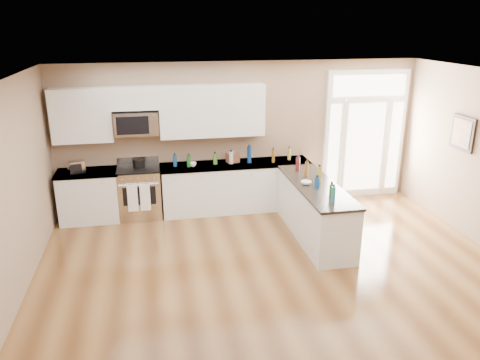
{
  "coord_description": "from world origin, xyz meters",
  "views": [
    {
      "loc": [
        -1.69,
        -4.66,
        3.5
      ],
      "look_at": [
        -0.4,
        2.0,
        1.18
      ],
      "focal_mm": 35.0,
      "sensor_mm": 36.0,
      "label": 1
    }
  ],
  "objects_px": {
    "peninsula_cabinet": "(315,213)",
    "toaster_oven": "(77,167)",
    "kitchen_range": "(140,192)",
    "stockpot": "(139,163)"
  },
  "relations": [
    {
      "from": "peninsula_cabinet",
      "to": "stockpot",
      "type": "height_order",
      "value": "stockpot"
    },
    {
      "from": "kitchen_range",
      "to": "peninsula_cabinet",
      "type": "bearing_deg",
      "value": -26.54
    },
    {
      "from": "peninsula_cabinet",
      "to": "stockpot",
      "type": "relative_size",
      "value": 10.43
    },
    {
      "from": "peninsula_cabinet",
      "to": "toaster_oven",
      "type": "bearing_deg",
      "value": 160.35
    },
    {
      "from": "kitchen_range",
      "to": "stockpot",
      "type": "distance_m",
      "value": 0.56
    },
    {
      "from": "peninsula_cabinet",
      "to": "kitchen_range",
      "type": "height_order",
      "value": "kitchen_range"
    },
    {
      "from": "peninsula_cabinet",
      "to": "toaster_oven",
      "type": "height_order",
      "value": "toaster_oven"
    },
    {
      "from": "peninsula_cabinet",
      "to": "toaster_oven",
      "type": "xyz_separation_m",
      "value": [
        -3.95,
        1.41,
        0.61
      ]
    },
    {
      "from": "kitchen_range",
      "to": "stockpot",
      "type": "bearing_deg",
      "value": 69.12
    },
    {
      "from": "peninsula_cabinet",
      "to": "stockpot",
      "type": "bearing_deg",
      "value": 152.42
    }
  ]
}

